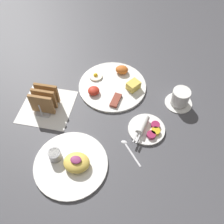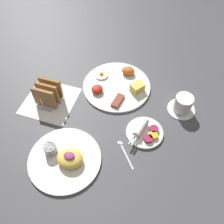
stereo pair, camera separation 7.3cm
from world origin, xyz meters
name	(u,v)px [view 2 (the right image)]	position (x,y,z in m)	size (l,w,h in m)	color
ground_plane	(95,122)	(0.00, 0.00, 0.00)	(3.00, 3.00, 0.00)	#47474C
napkin_flat	(50,101)	(-0.23, 0.05, 0.00)	(0.22, 0.22, 0.00)	white
plate_breakfast	(117,85)	(0.03, 0.22, 0.01)	(0.31, 0.31, 0.05)	white
plate_condiments	(145,132)	(0.21, 0.01, 0.01)	(0.15, 0.16, 0.04)	white
plate_foreground	(65,158)	(-0.05, -0.20, 0.01)	(0.28, 0.28, 0.06)	white
toast_rack	(48,93)	(-0.23, 0.05, 0.05)	(0.10, 0.12, 0.10)	#B7B7BC
coffee_cup	(183,104)	(0.33, 0.18, 0.04)	(0.12, 0.12, 0.08)	white
teaspoon	(124,150)	(0.15, -0.09, 0.00)	(0.09, 0.10, 0.01)	silver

